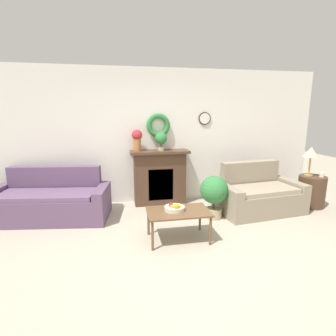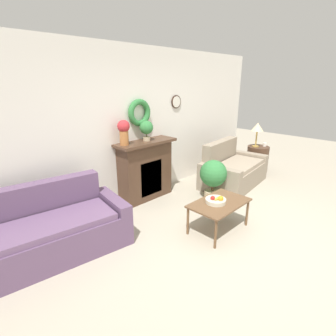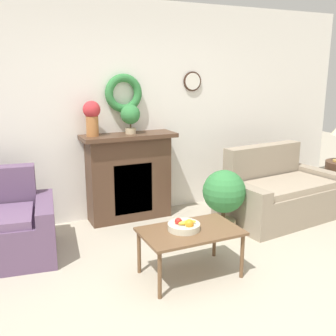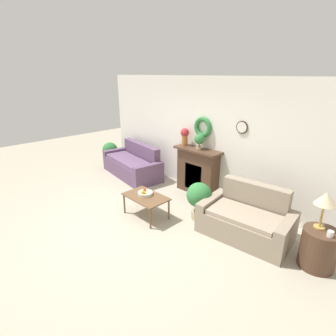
{
  "view_description": "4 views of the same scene",
  "coord_description": "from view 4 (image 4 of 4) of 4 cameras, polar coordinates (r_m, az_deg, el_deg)",
  "views": [
    {
      "loc": [
        -0.82,
        -2.96,
        1.85
      ],
      "look_at": [
        0.01,
        1.38,
        0.9
      ],
      "focal_mm": 28.0,
      "sensor_mm": 36.0,
      "label": 1
    },
    {
      "loc": [
        -2.96,
        -1.37,
        2.12
      ],
      "look_at": [
        -0.25,
        1.33,
        0.84
      ],
      "focal_mm": 28.0,
      "sensor_mm": 36.0,
      "label": 2
    },
    {
      "loc": [
        -1.59,
        -2.4,
        1.86
      ],
      "look_at": [
        0.08,
        1.19,
        0.87
      ],
      "focal_mm": 42.0,
      "sensor_mm": 36.0,
      "label": 3
    },
    {
      "loc": [
        3.67,
        -2.44,
        2.75
      ],
      "look_at": [
        -0.17,
        1.31,
        0.8
      ],
      "focal_mm": 28.0,
      "sensor_mm": 36.0,
      "label": 4
    }
  ],
  "objects": [
    {
      "name": "potted_plant_floor_by_couch",
      "position": [
        8.42,
        -12.48,
        3.61
      ],
      "size": [
        0.47,
        0.47,
        0.72
      ],
      "color": "tan",
      "rests_on": "ground_plane"
    },
    {
      "name": "fruit_bowl",
      "position": [
        5.29,
        -5.02,
        -5.46
      ],
      "size": [
        0.3,
        0.3,
        0.12
      ],
      "color": "beige",
      "rests_on": "coffee_table"
    },
    {
      "name": "mug",
      "position": [
        4.35,
        31.84,
        -12.1
      ],
      "size": [
        0.08,
        0.08,
        0.09
      ],
      "color": "silver",
      "rests_on": "side_table_by_loveseat"
    },
    {
      "name": "ground_plane",
      "position": [
        5.2,
        -9.28,
        -12.29
      ],
      "size": [
        16.0,
        16.0,
        0.0
      ],
      "primitive_type": "plane",
      "color": "#ADA38E"
    },
    {
      "name": "loveseat_right",
      "position": [
        4.93,
        16.69,
        -10.66
      ],
      "size": [
        1.63,
        1.06,
        0.9
      ],
      "rotation": [
        0.0,
        0.0,
        0.11
      ],
      "color": "gray",
      "rests_on": "ground_plane"
    },
    {
      "name": "coffee_table",
      "position": [
        5.27,
        -4.86,
        -6.55
      ],
      "size": [
        0.9,
        0.56,
        0.45
      ],
      "color": "brown",
      "rests_on": "ground_plane"
    },
    {
      "name": "potted_plant_on_mantel",
      "position": [
        6.02,
        6.85,
        6.14
      ],
      "size": [
        0.24,
        0.24,
        0.36
      ],
      "color": "tan",
      "rests_on": "fireplace"
    },
    {
      "name": "vase_on_mantel_left",
      "position": [
        6.33,
        3.67,
        7.09
      ],
      "size": [
        0.2,
        0.2,
        0.42
      ],
      "color": "#AD6B38",
      "rests_on": "fireplace"
    },
    {
      "name": "fireplace",
      "position": [
        6.28,
        6.43,
        -0.6
      ],
      "size": [
        1.17,
        0.41,
        1.1
      ],
      "color": "#4C3323",
      "rests_on": "ground_plane"
    },
    {
      "name": "potted_plant_floor_by_loveseat",
      "position": [
        5.17,
        6.74,
        -6.34
      ],
      "size": [
        0.49,
        0.49,
        0.76
      ],
      "color": "tan",
      "rests_on": "ground_plane"
    },
    {
      "name": "couch_left",
      "position": [
        7.47,
        -7.68,
        0.71
      ],
      "size": [
        2.08,
        1.12,
        0.88
      ],
      "rotation": [
        0.0,
        0.0,
        -0.14
      ],
      "color": "#604766",
      "rests_on": "ground_plane"
    },
    {
      "name": "table_lamp",
      "position": [
        4.32,
        31.06,
        -5.98
      ],
      "size": [
        0.29,
        0.29,
        0.57
      ],
      "color": "#B28E42",
      "rests_on": "side_table_by_loveseat"
    },
    {
      "name": "wall_back",
      "position": [
        6.19,
        8.07,
        6.76
      ],
      "size": [
        6.8,
        0.16,
        2.7
      ],
      "color": "white",
      "rests_on": "ground_plane"
    },
    {
      "name": "side_table_by_loveseat",
      "position": [
        4.62,
        29.93,
        -14.97
      ],
      "size": [
        0.51,
        0.51,
        0.62
      ],
      "color": "#4C3323",
      "rests_on": "ground_plane"
    }
  ]
}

